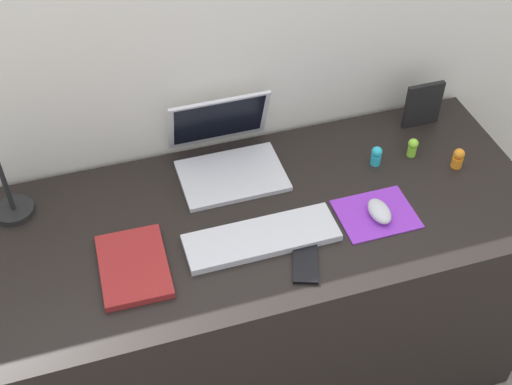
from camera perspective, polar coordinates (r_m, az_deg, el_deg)
ground_plane at (r=2.45m, az=0.31°, el=-13.99°), size 6.00×6.00×0.00m
back_wall at (r=2.15m, az=-2.57°, el=4.14°), size 2.77×0.05×1.40m
desk at (r=2.14m, az=0.35°, el=-8.77°), size 1.57×0.66×0.74m
laptop at (r=1.98m, az=-2.54°, el=3.54°), size 0.30×0.28×0.20m
keyboard at (r=1.79m, az=0.47°, el=-3.83°), size 0.41×0.13×0.02m
mousepad at (r=1.89m, az=10.08°, el=-1.79°), size 0.21×0.17×0.00m
mouse at (r=1.87m, az=10.35°, el=-1.57°), size 0.06×0.10×0.03m
cell_phone at (r=1.74m, az=4.17°, el=-5.99°), size 0.10×0.14×0.01m
notebook_pad at (r=1.76m, az=-10.27°, el=-6.12°), size 0.18×0.24×0.02m
picture_frame at (r=2.18m, az=13.89°, el=7.19°), size 0.12×0.02×0.15m
toy_figurine_cyan at (r=2.03m, az=10.10°, el=3.09°), size 0.03×0.03×0.06m
toy_figurine_lime at (r=2.08m, az=13.05°, el=3.77°), size 0.03×0.03×0.06m
toy_figurine_orange at (r=2.07m, az=16.65°, el=2.81°), size 0.03×0.03×0.06m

